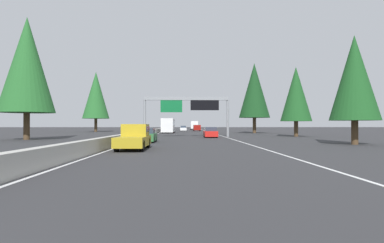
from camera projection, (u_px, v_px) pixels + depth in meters
name	position (u px, v px, depth m)	size (l,w,h in m)	color
ground_plane	(156.00, 134.00, 62.92)	(320.00, 320.00, 0.00)	#2D2D30
median_barrier	(161.00, 130.00, 82.91)	(180.00, 0.56, 0.90)	#ADAAA3
shoulder_stripe_right	(211.00, 133.00, 73.17)	(160.00, 0.16, 0.01)	silver
shoulder_stripe_median	(161.00, 133.00, 72.92)	(160.00, 0.16, 0.01)	silver
sign_gantry_overhead	(188.00, 105.00, 48.42)	(0.50, 12.68, 5.93)	gray
pickup_mid_right	(134.00, 137.00, 24.36)	(5.60, 2.00, 1.86)	#AD931E
sedan_distant_a	(147.00, 136.00, 33.85)	(4.40, 1.80, 1.47)	#2D6B38
sedan_near_center	(210.00, 133.00, 46.22)	(4.40, 1.80, 1.47)	red
minivan_far_center	(197.00, 128.00, 92.09)	(5.00, 1.95, 1.69)	maroon
bus_mid_left	(168.00, 125.00, 72.22)	(11.50, 2.55, 3.10)	white
box_truck_mid_center	(194.00, 125.00, 111.62)	(8.50, 2.40, 2.95)	white
sedan_far_right	(183.00, 129.00, 92.64)	(4.40, 1.80, 1.47)	white
oncoming_near	(141.00, 129.00, 90.08)	(4.40, 1.80, 1.47)	#1E4793
conifer_right_foreground	(354.00, 78.00, 29.80)	(4.41, 4.41, 10.02)	#4C3823
conifer_right_near	(296.00, 94.00, 49.65)	(4.67, 4.67, 10.61)	#4C3823
conifer_right_mid	(254.00, 91.00, 70.01)	(6.58, 6.58, 14.96)	#4C3823
conifer_left_near	(27.00, 65.00, 39.31)	(6.52, 6.52, 14.82)	#4C3823
conifer_left_mid	(96.00, 95.00, 82.68)	(6.67, 6.67, 15.16)	#4C3823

